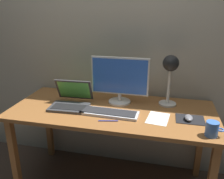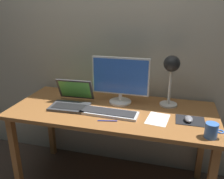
{
  "view_description": "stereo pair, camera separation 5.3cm",
  "coord_description": "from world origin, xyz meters",
  "px_view_note": "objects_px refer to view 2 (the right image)",
  "views": [
    {
      "loc": [
        0.38,
        -1.66,
        1.51
      ],
      "look_at": [
        0.01,
        -0.05,
        0.92
      ],
      "focal_mm": 37.65,
      "sensor_mm": 36.0,
      "label": 1
    },
    {
      "loc": [
        0.44,
        -1.64,
        1.51
      ],
      "look_at": [
        0.01,
        -0.05,
        0.92
      ],
      "focal_mm": 37.65,
      "sensor_mm": 36.0,
      "label": 2
    }
  ],
  "objects_px": {
    "keyboard_main": "(109,113)",
    "desk_lamp": "(171,70)",
    "pen": "(107,121)",
    "laptop": "(72,98)",
    "monitor": "(120,79)",
    "coffee_mug": "(212,131)",
    "mouse": "(189,119)"
  },
  "relations": [
    {
      "from": "keyboard_main",
      "to": "pen",
      "type": "distance_m",
      "value": 0.11
    },
    {
      "from": "keyboard_main",
      "to": "desk_lamp",
      "type": "xyz_separation_m",
      "value": [
        0.42,
        0.29,
        0.29
      ]
    },
    {
      "from": "desk_lamp",
      "to": "mouse",
      "type": "height_order",
      "value": "desk_lamp"
    },
    {
      "from": "monitor",
      "to": "laptop",
      "type": "height_order",
      "value": "monitor"
    },
    {
      "from": "monitor",
      "to": "keyboard_main",
      "type": "bearing_deg",
      "value": -96.63
    },
    {
      "from": "monitor",
      "to": "pen",
      "type": "xyz_separation_m",
      "value": [
        -0.01,
        -0.35,
        -0.21
      ]
    },
    {
      "from": "laptop",
      "to": "desk_lamp",
      "type": "distance_m",
      "value": 0.82
    },
    {
      "from": "monitor",
      "to": "coffee_mug",
      "type": "relative_size",
      "value": 4.15
    },
    {
      "from": "laptop",
      "to": "pen",
      "type": "xyz_separation_m",
      "value": [
        0.36,
        -0.21,
        -0.05
      ]
    },
    {
      "from": "pen",
      "to": "coffee_mug",
      "type": "bearing_deg",
      "value": -3.56
    },
    {
      "from": "keyboard_main",
      "to": "desk_lamp",
      "type": "height_order",
      "value": "desk_lamp"
    },
    {
      "from": "coffee_mug",
      "to": "desk_lamp",
      "type": "bearing_deg",
      "value": 121.73
    },
    {
      "from": "monitor",
      "to": "keyboard_main",
      "type": "xyz_separation_m",
      "value": [
        -0.03,
        -0.24,
        -0.2
      ]
    },
    {
      "from": "laptop",
      "to": "pen",
      "type": "relative_size",
      "value": 2.25
    },
    {
      "from": "laptop",
      "to": "desk_lamp",
      "type": "xyz_separation_m",
      "value": [
        0.76,
        0.19,
        0.24
      ]
    },
    {
      "from": "keyboard_main",
      "to": "monitor",
      "type": "bearing_deg",
      "value": 83.37
    },
    {
      "from": "monitor",
      "to": "pen",
      "type": "relative_size",
      "value": 3.37
    },
    {
      "from": "coffee_mug",
      "to": "pen",
      "type": "distance_m",
      "value": 0.68
    },
    {
      "from": "monitor",
      "to": "mouse",
      "type": "xyz_separation_m",
      "value": [
        0.54,
        -0.21,
        -0.19
      ]
    },
    {
      "from": "coffee_mug",
      "to": "mouse",
      "type": "bearing_deg",
      "value": 123.68
    },
    {
      "from": "desk_lamp",
      "to": "mouse",
      "type": "relative_size",
      "value": 4.31
    },
    {
      "from": "keyboard_main",
      "to": "coffee_mug",
      "type": "distance_m",
      "value": 0.71
    },
    {
      "from": "desk_lamp",
      "to": "coffee_mug",
      "type": "xyz_separation_m",
      "value": [
        0.27,
        -0.44,
        -0.25
      ]
    },
    {
      "from": "coffee_mug",
      "to": "pen",
      "type": "relative_size",
      "value": 0.81
    },
    {
      "from": "desk_lamp",
      "to": "pen",
      "type": "relative_size",
      "value": 2.95
    },
    {
      "from": "mouse",
      "to": "pen",
      "type": "distance_m",
      "value": 0.57
    },
    {
      "from": "monitor",
      "to": "mouse",
      "type": "bearing_deg",
      "value": -21.08
    },
    {
      "from": "pen",
      "to": "desk_lamp",
      "type": "bearing_deg",
      "value": 44.82
    },
    {
      "from": "desk_lamp",
      "to": "pen",
      "type": "distance_m",
      "value": 0.64
    },
    {
      "from": "keyboard_main",
      "to": "mouse",
      "type": "height_order",
      "value": "mouse"
    },
    {
      "from": "mouse",
      "to": "coffee_mug",
      "type": "relative_size",
      "value": 0.85
    },
    {
      "from": "desk_lamp",
      "to": "pen",
      "type": "height_order",
      "value": "desk_lamp"
    }
  ]
}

